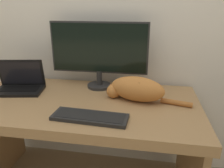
# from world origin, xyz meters

# --- Properties ---
(wall_back) EXTENTS (6.40, 0.06, 2.60)m
(wall_back) POSITION_xyz_m (0.00, 0.82, 1.30)
(wall_back) COLOR silver
(wall_back) RESTS_ON ground_plane
(desk) EXTENTS (1.51, 0.76, 0.74)m
(desk) POSITION_xyz_m (0.00, 0.38, 0.59)
(desk) COLOR #A37A4C
(desk) RESTS_ON ground_plane
(monitor) EXTENTS (0.70, 0.18, 0.48)m
(monitor) POSITION_xyz_m (0.06, 0.64, 1.01)
(monitor) COLOR #282828
(monitor) RESTS_ON desk
(laptop) EXTENTS (0.36, 0.26, 0.22)m
(laptop) POSITION_xyz_m (-0.48, 0.47, 0.78)
(laptop) COLOR black
(laptop) RESTS_ON desk
(external_keyboard) EXTENTS (0.42, 0.16, 0.02)m
(external_keyboard) POSITION_xyz_m (0.12, 0.15, 0.75)
(external_keyboard) COLOR black
(external_keyboard) RESTS_ON desk
(cat) EXTENTS (0.54, 0.24, 0.16)m
(cat) POSITION_xyz_m (0.35, 0.44, 0.82)
(cat) COLOR #C67A38
(cat) RESTS_ON desk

